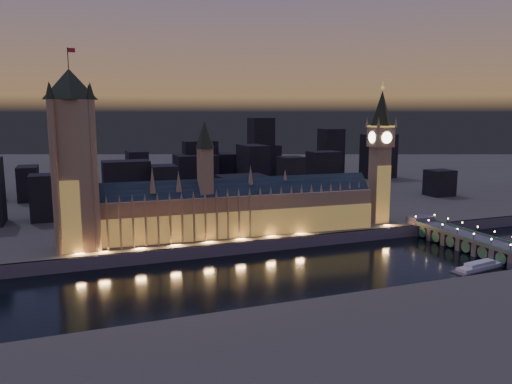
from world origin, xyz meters
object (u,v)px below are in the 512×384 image
object	(u,v)px
palace_of_westminster	(233,208)
victoria_tower	(73,152)
westminster_bridge	(468,241)
river_boat	(480,266)
elizabeth_tower	(381,145)

from	to	relation	value
palace_of_westminster	victoria_tower	distance (m)	108.95
westminster_bridge	river_boat	xyz separation A→B (m)	(-23.84, -35.27, -4.43)
elizabeth_tower	westminster_bridge	distance (m)	93.43
river_boat	victoria_tower	bearing A→B (deg)	155.51
palace_of_westminster	victoria_tower	bearing A→B (deg)	179.90
palace_of_westminster	victoria_tower	world-z (taller)	victoria_tower
elizabeth_tower	palace_of_westminster	bearing A→B (deg)	-179.91
victoria_tower	westminster_bridge	world-z (taller)	victoria_tower
palace_of_westminster	westminster_bridge	world-z (taller)	palace_of_westminster
victoria_tower	river_boat	size ratio (longest dim) A/B	2.94
elizabeth_tower	river_boat	distance (m)	120.15
westminster_bridge	river_boat	bearing A→B (deg)	-124.05
victoria_tower	elizabeth_tower	size ratio (longest dim) A/B	1.14
palace_of_westminster	elizabeth_tower	bearing A→B (deg)	0.09
westminster_bridge	river_boat	distance (m)	42.80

